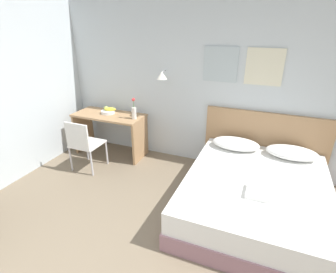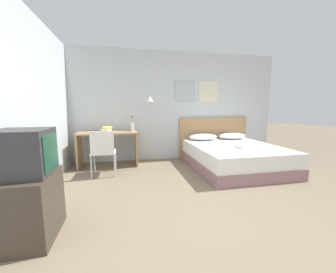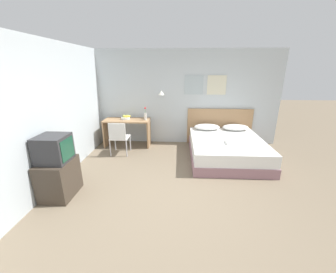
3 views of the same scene
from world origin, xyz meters
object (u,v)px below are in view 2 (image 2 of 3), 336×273
object	(u,v)px
bed	(234,157)
flower_vase	(132,126)
headboard	(213,137)
desk_chair	(103,150)
pillow_right	(232,136)
folded_towel_near_foot	(244,147)
fruit_bowl	(106,130)
tv_stand	(29,207)
pillow_left	(203,137)
desk	(108,142)
television	(23,153)

from	to	relation	value
bed	flower_vase	world-z (taller)	flower_vase
flower_vase	headboard	bearing A→B (deg)	9.38
headboard	desk_chair	distance (m)	2.89
pillow_right	folded_towel_near_foot	xyz separation A→B (m)	(-0.36, -1.10, -0.05)
fruit_bowl	flower_vase	distance (m)	0.59
fruit_bowl	flower_vase	bearing A→B (deg)	-7.67
tv_stand	bed	bearing A→B (deg)	28.48
pillow_left	tv_stand	bearing A→B (deg)	-138.21
folded_towel_near_foot	desk_chair	world-z (taller)	desk_chair
tv_stand	desk	bearing A→B (deg)	76.63
desk	television	bearing A→B (deg)	-103.30
pillow_left	bed	bearing A→B (deg)	-63.42
headboard	pillow_left	distance (m)	0.49
folded_towel_near_foot	desk_chair	xyz separation A→B (m)	(-2.74, 0.37, -0.01)
fruit_bowl	flower_vase	size ratio (longest dim) A/B	0.77
bed	desk	bearing A→B (deg)	164.20
headboard	pillow_right	bearing A→B (deg)	-35.71
headboard	fruit_bowl	size ratio (longest dim) A/B	6.65
desk	fruit_bowl	world-z (taller)	fruit_bowl
bed	desk_chair	distance (m)	2.72
headboard	folded_towel_near_foot	distance (m)	1.39
pillow_left	desk	world-z (taller)	desk
pillow_right	fruit_bowl	xyz separation A→B (m)	(-3.09, 0.01, 0.24)
folded_towel_near_foot	desk_chair	distance (m)	2.76
folded_towel_near_foot	bed	bearing A→B (deg)	96.21
desk	bed	bearing A→B (deg)	-15.80
pillow_left	desk	size ratio (longest dim) A/B	0.56
headboard	pillow_left	xyz separation A→B (m)	(-0.39, -0.28, 0.06)
bed	flower_vase	size ratio (longest dim) A/B	5.70
pillow_right	flower_vase	bearing A→B (deg)	-178.51
folded_towel_near_foot	fruit_bowl	size ratio (longest dim) A/B	1.00
television	fruit_bowl	bearing A→B (deg)	77.76
television	pillow_left	bearing A→B (deg)	41.83
folded_towel_near_foot	television	world-z (taller)	television
fruit_bowl	television	bearing A→B (deg)	-102.24
pillow_right	desk	world-z (taller)	desk
flower_vase	tv_stand	world-z (taller)	flower_vase
bed	tv_stand	size ratio (longest dim) A/B	3.17
television	bed	bearing A→B (deg)	28.51
desk_chair	fruit_bowl	bearing A→B (deg)	89.15
desk	television	distance (m)	2.61
headboard	pillow_right	size ratio (longest dim) A/B	2.62
bed	fruit_bowl	world-z (taller)	fruit_bowl
desk	fruit_bowl	size ratio (longest dim) A/B	4.55
fruit_bowl	flower_vase	world-z (taller)	flower_vase
desk_chair	headboard	bearing A→B (deg)	20.69
desk	tv_stand	xyz separation A→B (m)	(-0.60, -2.51, -0.21)
headboard	desk	xyz separation A→B (m)	(-2.65, -0.32, 0.02)
tv_stand	headboard	bearing A→B (deg)	41.11
desk_chair	fruit_bowl	world-z (taller)	fruit_bowl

